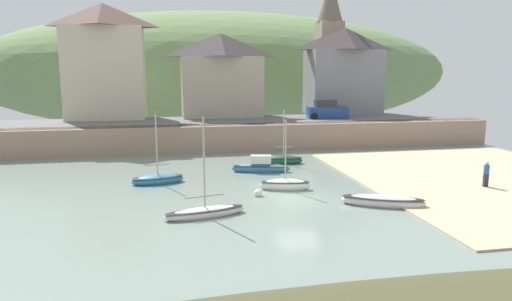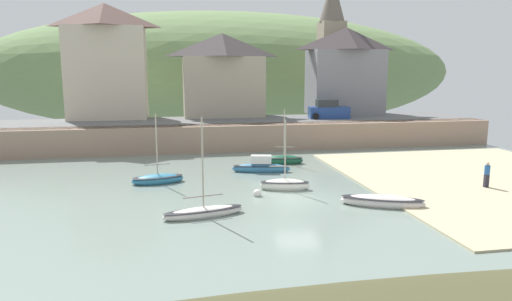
# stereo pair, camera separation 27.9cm
# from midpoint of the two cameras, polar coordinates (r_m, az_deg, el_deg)

# --- Properties ---
(ground) EXTENTS (48.00, 41.00, 0.61)m
(ground) POSITION_cam_midpoint_polar(r_m,az_deg,el_deg) (19.18, 17.16, -12.88)
(ground) COLOR gray
(quay_seawall) EXTENTS (48.00, 9.40, 2.40)m
(quay_seawall) POSITION_cam_midpoint_polar(r_m,az_deg,el_deg) (43.59, -1.33, 1.95)
(quay_seawall) COLOR gray
(quay_seawall) RESTS_ON ground
(hillside_backdrop) EXTENTS (80.00, 44.00, 19.66)m
(hillside_backdrop) POSITION_cam_midpoint_polar(r_m,az_deg,el_deg) (80.75, -4.68, 9.57)
(hillside_backdrop) COLOR #698550
(hillside_backdrop) RESTS_ON ground
(waterfront_building_left) EXTENTS (8.02, 5.83, 11.57)m
(waterfront_building_left) POSITION_cam_midpoint_polar(r_m,az_deg,el_deg) (50.62, -18.22, 10.43)
(waterfront_building_left) COLOR beige
(waterfront_building_left) RESTS_ON ground
(waterfront_building_centre) EXTENTS (8.67, 5.70, 8.78)m
(waterfront_building_centre) POSITION_cam_midpoint_polar(r_m,az_deg,el_deg) (50.58, -4.48, 9.31)
(waterfront_building_centre) COLOR tan
(waterfront_building_centre) RESTS_ON ground
(waterfront_building_right) EXTENTS (8.36, 4.91, 9.60)m
(waterfront_building_right) POSITION_cam_midpoint_polar(r_m,az_deg,el_deg) (53.95, 10.52, 9.67)
(waterfront_building_right) COLOR gray
(waterfront_building_right) RESTS_ON ground
(church_with_spire) EXTENTS (3.00, 3.00, 15.87)m
(church_with_spire) POSITION_cam_midpoint_polar(r_m,az_deg,el_deg) (57.67, 8.84, 13.00)
(church_with_spire) COLOR gray
(church_with_spire) RESTS_ON ground
(rowboat_small_beached) EXTENTS (3.60, 1.95, 4.78)m
(rowboat_small_beached) POSITION_cam_midpoint_polar(r_m,az_deg,el_deg) (31.48, -12.21, -3.47)
(rowboat_small_beached) COLOR teal
(rowboat_small_beached) RESTS_ON ground
(sailboat_nearest_shore) EXTENTS (4.39, 1.90, 5.27)m
(sailboat_nearest_shore) POSITION_cam_midpoint_polar(r_m,az_deg,el_deg) (24.15, -6.62, -7.51)
(sailboat_nearest_shore) COLOR silver
(sailboat_nearest_shore) RESTS_ON ground
(sailboat_far_left) EXTENTS (4.67, 3.00, 0.80)m
(sailboat_far_left) POSITION_cam_midpoint_polar(r_m,az_deg,el_deg) (26.73, 15.04, -6.04)
(sailboat_far_left) COLOR silver
(sailboat_far_left) RESTS_ON ground
(sailboat_blue_trim) EXTENTS (3.28, 1.67, 4.59)m
(sailboat_blue_trim) POSITION_cam_midpoint_polar(r_m,az_deg,el_deg) (29.24, 3.33, -4.22)
(sailboat_blue_trim) COLOR silver
(sailboat_blue_trim) RESTS_ON ground
(sailboat_white_hull) EXTENTS (4.38, 1.79, 1.41)m
(sailboat_white_hull) POSITION_cam_midpoint_polar(r_m,az_deg,el_deg) (34.09, 0.36, -2.06)
(sailboat_white_hull) COLOR teal
(sailboat_white_hull) RESTS_ON ground
(fishing_boat_green) EXTENTS (3.19, 1.64, 4.51)m
(fishing_boat_green) POSITION_cam_midpoint_polar(r_m,az_deg,el_deg) (37.13, 3.17, -1.16)
(fishing_boat_green) COLOR #194F34
(fishing_boat_green) RESTS_ON ground
(parked_car_near_slipway) EXTENTS (4.27, 2.16, 1.95)m
(parked_car_near_slipway) POSITION_cam_midpoint_polar(r_m,az_deg,el_deg) (48.72, 8.53, 4.88)
(parked_car_near_slipway) COLOR navy
(parked_car_near_slipway) RESTS_ON ground
(person_on_slipway) EXTENTS (0.34, 0.34, 1.62)m
(person_on_slipway) POSITION_cam_midpoint_polar(r_m,az_deg,el_deg) (32.69, 26.21, -2.49)
(person_on_slipway) COLOR #282833
(person_on_slipway) RESTS_ON ground
(mooring_buoy) EXTENTS (0.51, 0.51, 0.51)m
(mooring_buoy) POSITION_cam_midpoint_polar(r_m,az_deg,el_deg) (27.73, -0.05, -5.30)
(mooring_buoy) COLOR silver
(mooring_buoy) RESTS_ON ground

